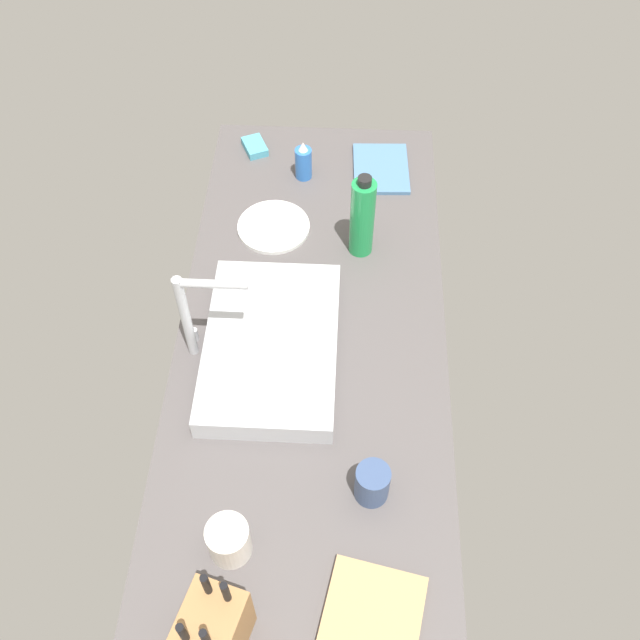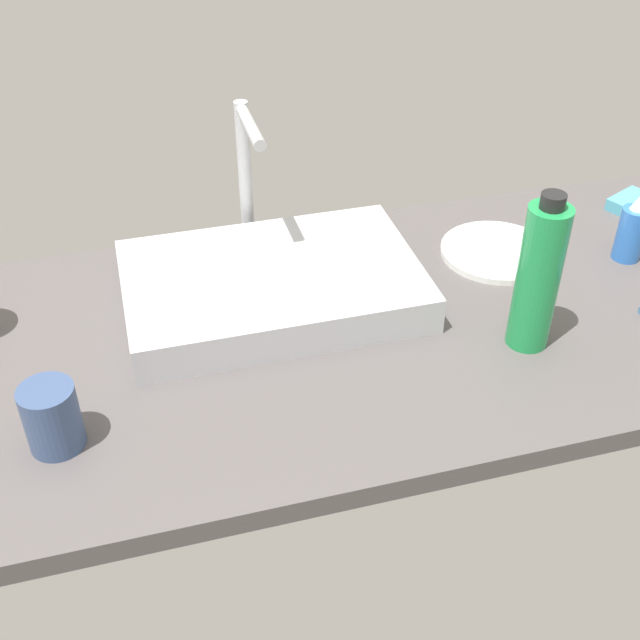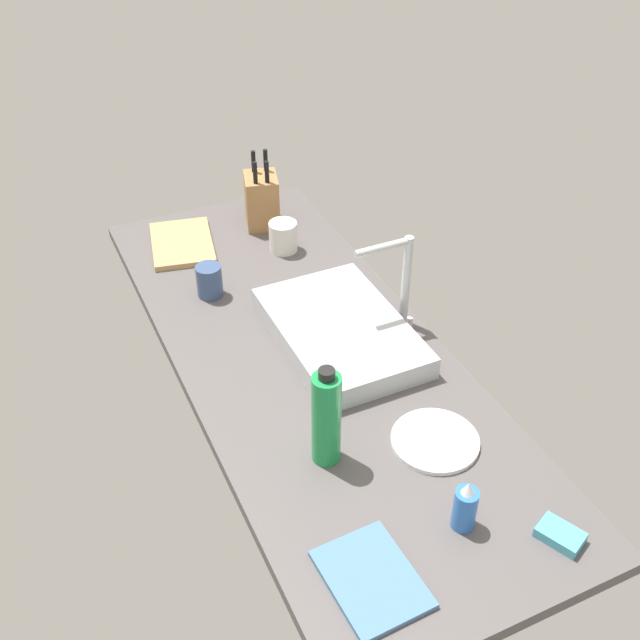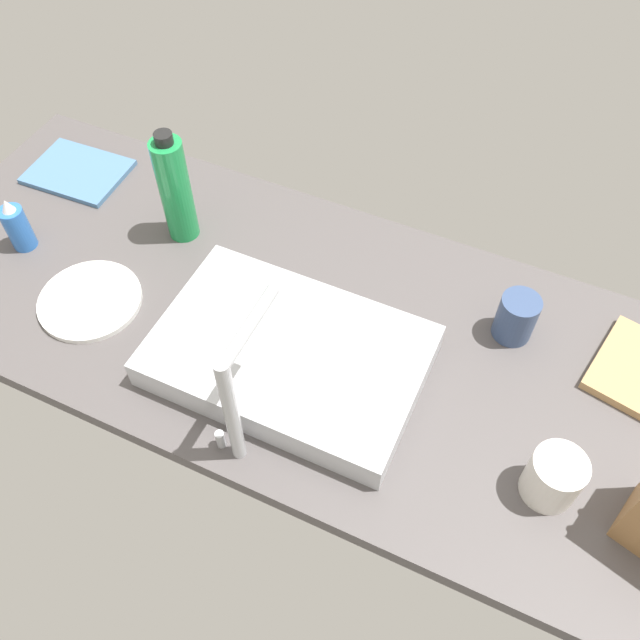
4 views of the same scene
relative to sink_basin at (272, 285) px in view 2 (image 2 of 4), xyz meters
The scene contains 8 objects.
countertop_slab 10.64cm from the sink_basin, 85.15° to the right, with size 173.40×67.54×3.50cm, color #514C4C.
sink_basin is the anchor object (origin of this frame).
faucet 21.87cm from the sink_basin, 90.08° to the left, with size 5.50×16.77×27.37cm.
soap_bottle 64.68cm from the sink_basin, ahead, with size 4.97×4.97×12.71cm.
water_bottle 42.63cm from the sink_basin, 30.56° to the right, with size 6.52×6.52×25.88cm.
dinner_plate 42.71cm from the sink_basin, ahead, with size 20.35×20.35×1.20cm, color white.
ceramic_cup 42.94cm from the sink_basin, 145.04° to the right, with size 7.42×7.42×9.66cm, color #384C75.
dish_sponge 76.79cm from the sink_basin, ahead, with size 9.00×6.00×2.40cm, color #4CA3BC.
Camera 2 is at (-22.31, -98.19, 81.84)cm, focal length 45.01 mm.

